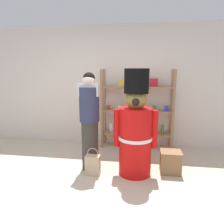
{
  "coord_description": "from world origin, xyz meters",
  "views": [
    {
      "loc": [
        0.73,
        -2.51,
        1.66
      ],
      "look_at": [
        0.24,
        0.77,
        1.0
      ],
      "focal_mm": 34.29,
      "sensor_mm": 36.0,
      "label": 1
    }
  ],
  "objects_px": {
    "merchandise_shelf": "(137,109)",
    "person_shopper": "(90,120)",
    "display_crate": "(171,162)",
    "teddy_bear_guard": "(135,129)",
    "shopping_bag": "(93,165)"
  },
  "relations": [
    {
      "from": "teddy_bear_guard",
      "to": "shopping_bag",
      "type": "height_order",
      "value": "teddy_bear_guard"
    },
    {
      "from": "teddy_bear_guard",
      "to": "display_crate",
      "type": "relative_size",
      "value": 4.59
    },
    {
      "from": "person_shopper",
      "to": "shopping_bag",
      "type": "bearing_deg",
      "value": -66.02
    },
    {
      "from": "teddy_bear_guard",
      "to": "person_shopper",
      "type": "height_order",
      "value": "teddy_bear_guard"
    },
    {
      "from": "teddy_bear_guard",
      "to": "display_crate",
      "type": "distance_m",
      "value": 0.81
    },
    {
      "from": "merchandise_shelf",
      "to": "display_crate",
      "type": "height_order",
      "value": "merchandise_shelf"
    },
    {
      "from": "display_crate",
      "to": "merchandise_shelf",
      "type": "bearing_deg",
      "value": 117.62
    },
    {
      "from": "merchandise_shelf",
      "to": "teddy_bear_guard",
      "type": "distance_m",
      "value": 1.25
    },
    {
      "from": "merchandise_shelf",
      "to": "person_shopper",
      "type": "relative_size",
      "value": 1.03
    },
    {
      "from": "person_shopper",
      "to": "shopping_bag",
      "type": "height_order",
      "value": "person_shopper"
    },
    {
      "from": "merchandise_shelf",
      "to": "person_shopper",
      "type": "height_order",
      "value": "merchandise_shelf"
    },
    {
      "from": "merchandise_shelf",
      "to": "display_crate",
      "type": "bearing_deg",
      "value": -62.38
    },
    {
      "from": "merchandise_shelf",
      "to": "person_shopper",
      "type": "distance_m",
      "value": 1.38
    },
    {
      "from": "person_shopper",
      "to": "display_crate",
      "type": "bearing_deg",
      "value": 1.58
    },
    {
      "from": "merchandise_shelf",
      "to": "teddy_bear_guard",
      "type": "relative_size",
      "value": 0.99
    }
  ]
}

